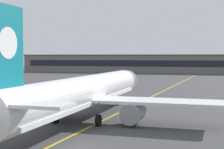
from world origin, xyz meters
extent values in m
plane|color=#3D3D3F|center=(0.00, 0.00, 0.00)|extent=(400.00, 400.00, 0.00)
cube|color=yellow|center=(0.00, 30.00, 0.00)|extent=(14.65, 179.45, 0.01)
cylinder|color=white|center=(-3.41, 11.86, 3.50)|extent=(5.16, 36.12, 3.80)
cone|color=white|center=(-2.67, 31.15, 3.50)|extent=(3.71, 2.73, 3.61)
cube|color=white|center=(-3.41, 11.86, 2.46)|extent=(4.98, 33.24, 0.44)
cube|color=black|center=(-2.75, 29.25, 4.17)|extent=(2.89, 1.21, 0.60)
cube|color=white|center=(-3.38, 12.46, 2.65)|extent=(32.16, 6.01, 0.36)
cylinder|color=gray|center=(-9.62, 11.69, 1.43)|extent=(2.43, 3.68, 2.30)
cylinder|color=black|center=(-9.55, 13.54, 1.43)|extent=(1.96, 0.25, 1.95)
cylinder|color=gray|center=(2.77, 11.22, 1.43)|extent=(2.43, 3.68, 2.30)
cylinder|color=black|center=(2.84, 13.07, 1.43)|extent=(1.96, 0.25, 1.95)
cube|color=#0F7A89|center=(-4.00, -3.93, 8.05)|extent=(0.58, 4.81, 7.20)
cylinder|color=white|center=(-3.99, -3.63, 8.77)|extent=(0.53, 2.41, 2.40)
cube|color=white|center=(-4.03, -4.53, 4.36)|extent=(11.10, 3.21, 0.24)
cylinder|color=#4C4C51|center=(-2.86, 26.35, 1.48)|extent=(0.24, 0.24, 1.60)
cylinder|color=black|center=(-2.86, 26.35, 0.45)|extent=(0.43, 0.91, 0.90)
cylinder|color=#4C4C51|center=(-6.08, 9.96, 1.77)|extent=(0.24, 0.24, 1.60)
cylinder|color=black|center=(-6.08, 9.96, 0.65)|extent=(0.45, 1.31, 1.30)
cylinder|color=#4C4C51|center=(-0.88, 9.76, 1.77)|extent=(0.24, 0.24, 1.60)
cylinder|color=black|center=(-0.88, 9.76, 0.65)|extent=(0.45, 1.31, 1.30)
cone|color=orange|center=(-2.53, 27.18, 0.28)|extent=(0.36, 0.36, 0.55)
cylinder|color=white|center=(-2.53, 27.18, 0.30)|extent=(0.23, 0.23, 0.07)
cube|color=orange|center=(-2.53, 27.18, 0.01)|extent=(0.44, 0.44, 0.03)
cube|color=slate|center=(8.16, 134.53, 4.01)|extent=(167.57, 12.00, 8.03)
cube|color=black|center=(8.16, 128.48, 4.41)|extent=(160.87, 0.12, 2.80)
cube|color=#4E4A47|center=(8.16, 134.53, 8.23)|extent=(167.97, 12.40, 0.40)
camera|label=1|loc=(10.44, -26.97, 7.80)|focal=56.09mm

